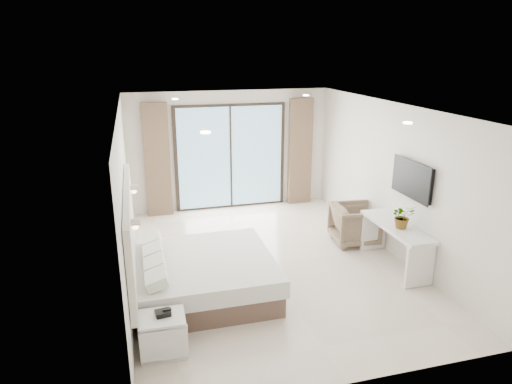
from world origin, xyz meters
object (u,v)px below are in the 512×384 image
nightstand (163,335)px  armchair (355,222)px  bed (202,276)px  console_desk (396,236)px

nightstand → armchair: 4.50m
bed → nightstand: bed is taller
armchair → console_desk: bearing=-164.2°
nightstand → console_desk: bearing=20.2°
bed → nightstand: size_ratio=3.69×
nightstand → console_desk: size_ratio=0.35×
console_desk → nightstand: bearing=-161.5°
bed → nightstand: (-0.67, -1.27, -0.05)m
nightstand → armchair: (3.79, 2.43, 0.16)m
console_desk → armchair: (-0.19, 1.10, -0.15)m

